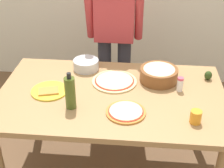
# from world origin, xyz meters

# --- Properties ---
(dining_table) EXTENTS (1.60, 0.96, 0.76)m
(dining_table) POSITION_xyz_m (0.00, 0.00, 0.67)
(dining_table) COLOR #A37A4C
(dining_table) RESTS_ON ground
(person_cook) EXTENTS (0.49, 0.25, 1.62)m
(person_cook) POSITION_xyz_m (-0.05, 0.76, 0.94)
(person_cook) COLOR #2D2D38
(person_cook) RESTS_ON ground
(pizza_raw_on_board) EXTENTS (0.33, 0.33, 0.02)m
(pizza_raw_on_board) POSITION_xyz_m (0.01, 0.16, 0.77)
(pizza_raw_on_board) COLOR beige
(pizza_raw_on_board) RESTS_ON dining_table
(pizza_cooked_on_tray) EXTENTS (0.26, 0.26, 0.02)m
(pizza_cooked_on_tray) POSITION_xyz_m (0.11, -0.22, 0.77)
(pizza_cooked_on_tray) COLOR #C67A33
(pizza_cooked_on_tray) RESTS_ON dining_table
(plate_with_slice) EXTENTS (0.26, 0.26, 0.02)m
(plate_with_slice) POSITION_xyz_m (-0.44, -0.02, 0.77)
(plate_with_slice) COLOR gold
(plate_with_slice) RESTS_ON dining_table
(popcorn_bowl) EXTENTS (0.28, 0.28, 0.11)m
(popcorn_bowl) POSITION_xyz_m (0.33, 0.21, 0.82)
(popcorn_bowl) COLOR brown
(popcorn_bowl) RESTS_ON dining_table
(mixing_bowl_steel) EXTENTS (0.20, 0.20, 0.08)m
(mixing_bowl_steel) POSITION_xyz_m (-0.23, 0.34, 0.80)
(mixing_bowl_steel) COLOR #B7B7BC
(mixing_bowl_steel) RESTS_ON dining_table
(olive_oil_bottle) EXTENTS (0.07, 0.07, 0.26)m
(olive_oil_bottle) POSITION_xyz_m (-0.25, -0.18, 0.87)
(olive_oil_bottle) COLOR #47561E
(olive_oil_bottle) RESTS_ON dining_table
(cup_orange) EXTENTS (0.07, 0.07, 0.08)m
(cup_orange) POSITION_xyz_m (0.54, -0.27, 0.80)
(cup_orange) COLOR orange
(cup_orange) RESTS_ON dining_table
(salt_shaker) EXTENTS (0.04, 0.04, 0.11)m
(salt_shaker) POSITION_xyz_m (0.48, 0.09, 0.81)
(salt_shaker) COLOR white
(salt_shaker) RESTS_ON dining_table
(avocado) EXTENTS (0.06, 0.06, 0.07)m
(avocado) POSITION_xyz_m (0.70, 0.27, 0.80)
(avocado) COLOR #2D4219
(avocado) RESTS_ON dining_table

